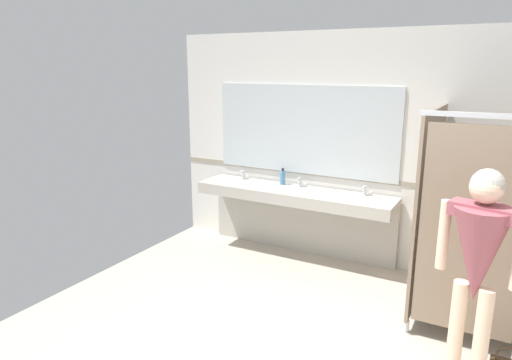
{
  "coord_description": "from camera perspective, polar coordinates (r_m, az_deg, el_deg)",
  "views": [
    {
      "loc": [
        1.05,
        -2.6,
        2.38
      ],
      "look_at": [
        -1.22,
        1.51,
        1.21
      ],
      "focal_mm": 32.43,
      "sensor_mm": 36.0,
      "label": 1
    }
  ],
  "objects": [
    {
      "name": "person_standing",
      "position": [
        3.67,
        25.76,
        -8.22
      ],
      "size": [
        0.58,
        0.49,
        1.7
      ],
      "color": "beige",
      "rests_on": "ground_plane"
    },
    {
      "name": "soap_dispenser",
      "position": [
        5.95,
        3.31,
        0.34
      ],
      "size": [
        0.07,
        0.07,
        0.21
      ],
      "color": "teal",
      "rests_on": "vanity_counter"
    },
    {
      "name": "wall_back_tile_band",
      "position": [
        5.61,
        17.3,
        -0.4
      ],
      "size": [
        6.0,
        0.01,
        0.06
      ],
      "primitive_type": "cube",
      "color": "#9E937F",
      "rests_on": "wall_back"
    },
    {
      "name": "vanity_counter",
      "position": [
        5.87,
        4.96,
        -3.22
      ],
      "size": [
        2.51,
        0.56,
        1.0
      ],
      "color": "#B2ADA3",
      "rests_on": "ground_plane"
    },
    {
      "name": "mirror_panel",
      "position": [
        5.85,
        5.96,
        6.16
      ],
      "size": [
        2.41,
        0.02,
        1.11
      ],
      "primitive_type": "cube",
      "color": "silver",
      "rests_on": "wall_back"
    },
    {
      "name": "wall_back",
      "position": [
        5.6,
        17.69,
        3.14
      ],
      "size": [
        6.0,
        0.12,
        2.79
      ],
      "primitive_type": "cube",
      "color": "silver",
      "rests_on": "ground_plane"
    }
  ]
}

